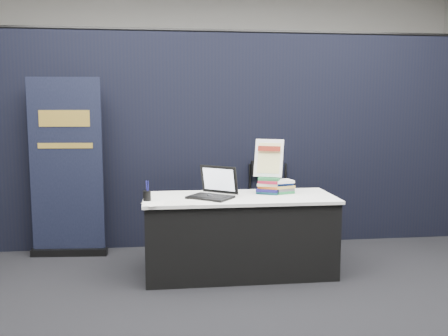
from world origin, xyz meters
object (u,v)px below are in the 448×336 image
Objects in this scene: laptop at (210,190)px; book_stack_short at (282,187)px; info_sign at (269,159)px; stacking_chair at (271,200)px; display_table at (239,235)px; pullup_banner at (67,178)px; book_stack_tall at (269,185)px.

book_stack_short is at bearing 46.24° from laptop.
info_sign is 0.39× the size of stacking_chair.
stacking_chair is (0.05, 0.73, -0.27)m from book_stack_short.
display_table is at bearing -136.40° from stacking_chair.
book_stack_short is 0.12× the size of pullup_banner.
info_sign is (-0.00, 0.03, 0.26)m from book_stack_tall.
book_stack_tall is 0.13× the size of pullup_banner.
display_table is 7.58× the size of book_stack_tall.
book_stack_short reaches higher than display_table.
info_sign is (0.31, 0.13, 0.71)m from display_table.
info_sign is (-0.13, 0.03, 0.27)m from book_stack_short.
display_table is 1.84× the size of stacking_chair.
book_stack_tall is at bearing -119.81° from stacking_chair.
info_sign reaches higher than book_stack_short.
display_table is 0.98m from stacking_chair.
stacking_chair is (0.49, 0.83, 0.17)m from display_table.
info_sign is 0.90m from stacking_chair.
info_sign reaches higher than laptop.
display_table is 0.79m from info_sign.
book_stack_short is 0.59× the size of info_sign.
book_stack_tall is at bearing 179.35° from book_stack_short.
display_table is 8.07× the size of book_stack_short.
book_stack_tall is (0.31, 0.10, 0.45)m from display_table.
laptop is at bearing -140.35° from info_sign.
laptop is 1.18m from stacking_chair.
stacking_chair is at bearing 84.27° from laptop.
stacking_chair reaches higher than display_table.
info_sign is at bearing -13.38° from pullup_banner.
pullup_banner is (-1.72, 0.79, 0.46)m from display_table.
laptop is 0.67m from info_sign.
pullup_banner is at bearing 165.15° from stacking_chair.
laptop is 1.32× the size of info_sign.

